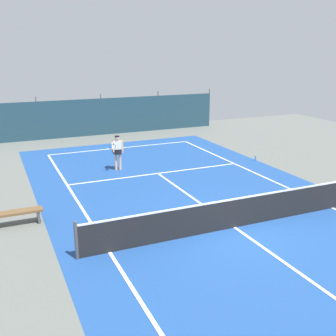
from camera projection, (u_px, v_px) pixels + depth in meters
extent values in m
plane|color=slate|center=(234.00, 228.00, 12.97)|extent=(36.00, 36.00, 0.00)
cube|color=#1E478C|center=(234.00, 227.00, 12.96)|extent=(11.02, 26.60, 0.01)
cube|color=white|center=(122.00, 148.00, 23.41)|extent=(8.22, 0.10, 0.01)
cube|color=white|center=(110.00, 252.00, 11.37)|extent=(0.10, 23.80, 0.01)
cube|color=white|center=(332.00, 208.00, 14.56)|extent=(0.10, 23.80, 0.01)
cube|color=white|center=(158.00, 173.00, 18.58)|extent=(8.22, 0.10, 0.01)
cube|color=white|center=(234.00, 227.00, 12.96)|extent=(0.10, 12.80, 0.01)
cube|color=white|center=(122.00, 148.00, 23.28)|extent=(0.10, 0.30, 0.01)
cube|color=black|center=(235.00, 214.00, 12.83)|extent=(9.92, 0.03, 0.95)
cube|color=white|center=(236.00, 199.00, 12.69)|extent=(9.92, 0.04, 0.05)
cylinder|color=#47474C|center=(76.00, 241.00, 10.87)|extent=(0.10, 0.10, 1.10)
cube|color=#1E3D4C|center=(102.00, 117.00, 26.74)|extent=(16.22, 0.06, 2.40)
cylinder|color=#595B60|center=(38.00, 118.00, 25.18)|extent=(0.08, 0.08, 2.70)
cylinder|color=#595B60|center=(101.00, 114.00, 26.75)|extent=(0.08, 0.08, 2.70)
cylinder|color=#595B60|center=(158.00, 111.00, 28.32)|extent=(0.08, 0.08, 2.70)
cylinder|color=#595B60|center=(209.00, 108.00, 29.90)|extent=(0.08, 0.08, 2.70)
cube|color=#234C1E|center=(100.00, 125.00, 27.45)|extent=(14.60, 0.70, 1.10)
cylinder|color=#D8AD8C|center=(120.00, 161.00, 19.08)|extent=(0.12, 0.12, 0.82)
cylinder|color=#D8AD8C|center=(116.00, 162.00, 19.03)|extent=(0.12, 0.12, 0.82)
cylinder|color=black|center=(118.00, 151.00, 18.91)|extent=(0.40, 0.40, 0.22)
cube|color=white|center=(117.00, 147.00, 18.86)|extent=(0.39, 0.25, 0.56)
sphere|color=#D8AD8C|center=(117.00, 138.00, 18.74)|extent=(0.22, 0.22, 0.22)
cylinder|color=black|center=(117.00, 136.00, 18.71)|extent=(0.23, 0.23, 0.04)
cylinder|color=#D8AD8C|center=(122.00, 146.00, 18.91)|extent=(0.09, 0.09, 0.58)
cylinder|color=#D8AD8C|center=(113.00, 148.00, 18.68)|extent=(0.17, 0.53, 0.41)
cylinder|color=black|center=(113.00, 151.00, 18.42)|extent=(0.08, 0.28, 0.13)
torus|color=teal|center=(112.00, 147.00, 18.36)|extent=(0.32, 0.17, 0.29)
sphere|color=#CCDB33|center=(108.00, 148.00, 23.18)|extent=(0.07, 0.07, 0.07)
cube|color=silver|center=(48.00, 119.00, 28.60)|extent=(2.08, 4.31, 0.80)
cube|color=#2D333D|center=(48.00, 110.00, 28.41)|extent=(1.65, 1.99, 0.56)
cylinder|color=black|center=(64.00, 127.00, 27.84)|extent=(0.26, 0.65, 0.64)
cylinder|color=black|center=(36.00, 129.00, 27.25)|extent=(0.26, 0.65, 0.64)
cylinder|color=black|center=(60.00, 121.00, 30.19)|extent=(0.26, 0.65, 0.64)
cylinder|color=black|center=(35.00, 123.00, 29.60)|extent=(0.26, 0.65, 0.64)
cube|color=brown|center=(17.00, 212.00, 13.02)|extent=(1.60, 0.40, 0.08)
cube|color=#4C4C51|center=(38.00, 216.00, 13.33)|extent=(0.08, 0.36, 0.45)
cylinder|color=#338CD8|center=(256.00, 158.00, 20.74)|extent=(0.08, 0.08, 0.24)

